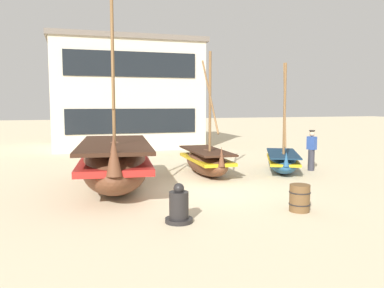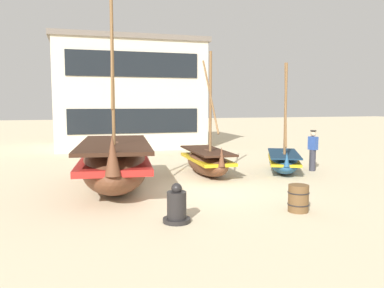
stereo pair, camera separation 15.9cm
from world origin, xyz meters
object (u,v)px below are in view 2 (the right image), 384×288
object	(u,v)px
fishing_boat_near_left	(207,161)
harbor_building_main	(128,94)
fishing_boat_far_right	(284,161)
wooden_barrel	(298,198)
fishing_boat_centre_large	(115,163)
fisherman_by_hull	(313,151)
capstan_winch	(177,207)

from	to	relation	value
fishing_boat_near_left	harbor_building_main	bearing A→B (deg)	98.08
fishing_boat_far_right	harbor_building_main	world-z (taller)	harbor_building_main
fishing_boat_far_right	harbor_building_main	xyz separation A→B (m)	(-4.81, 11.58, 2.93)
wooden_barrel	fishing_boat_centre_large	bearing A→B (deg)	135.99
fishing_boat_near_left	harbor_building_main	world-z (taller)	harbor_building_main
fishing_boat_near_left	wooden_barrel	size ratio (longest dim) A/B	6.71
fishing_boat_near_left	fishing_boat_far_right	bearing A→B (deg)	-4.83
fisherman_by_hull	capstan_winch	world-z (taller)	fisherman_by_hull
harbor_building_main	fishing_boat_centre_large	bearing A→B (deg)	-99.14
fishing_boat_centre_large	harbor_building_main	xyz separation A→B (m)	(2.07, 12.89, 2.54)
capstan_winch	fishing_boat_far_right	bearing A→B (deg)	42.77
fishing_boat_centre_large	fisherman_by_hull	bearing A→B (deg)	8.30
fishing_boat_far_right	harbor_building_main	distance (m)	12.88
harbor_building_main	fishing_boat_near_left	bearing A→B (deg)	-81.92
capstan_winch	harbor_building_main	size ratio (longest dim) A/B	0.10
fishing_boat_centre_large	harbor_building_main	bearing A→B (deg)	80.86
fishing_boat_near_left	capstan_winch	world-z (taller)	fishing_boat_near_left
fishing_boat_near_left	wooden_barrel	bearing A→B (deg)	-84.28
fishing_boat_far_right	fisherman_by_hull	size ratio (longest dim) A/B	2.62
fishing_boat_centre_large	fisherman_by_hull	size ratio (longest dim) A/B	4.59
fisherman_by_hull	capstan_winch	size ratio (longest dim) A/B	1.80
fishing_boat_near_left	fishing_boat_far_right	world-z (taller)	fishing_boat_near_left
fishing_boat_near_left	fishing_boat_centre_large	world-z (taller)	fishing_boat_centre_large
fishing_boat_near_left	fisherman_by_hull	size ratio (longest dim) A/B	2.79
fishing_boat_centre_large	wooden_barrel	size ratio (longest dim) A/B	11.04
fishing_boat_near_left	harbor_building_main	distance (m)	11.77
fishing_boat_far_right	wooden_barrel	world-z (taller)	fishing_boat_far_right
capstan_winch	wooden_barrel	xyz separation A→B (m)	(3.22, -0.00, -0.02)
harbor_building_main	fisherman_by_hull	bearing A→B (deg)	-62.54
fishing_boat_near_left	fishing_boat_far_right	size ratio (longest dim) A/B	1.06
fishing_boat_centre_large	fishing_boat_far_right	size ratio (longest dim) A/B	1.75
fishing_boat_near_left	fishing_boat_centre_large	xyz separation A→B (m)	(-3.68, -1.59, 0.29)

